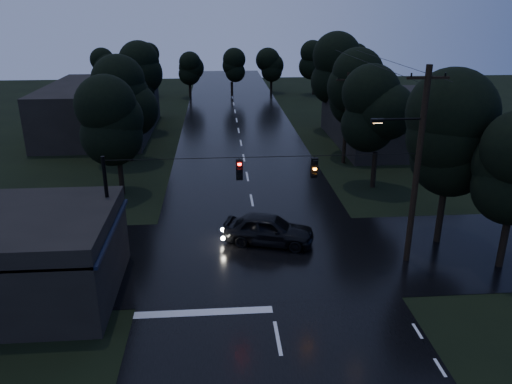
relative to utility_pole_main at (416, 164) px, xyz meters
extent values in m
cube|color=black|center=(-7.41, 19.00, -5.26)|extent=(12.00, 120.00, 0.02)
cube|color=black|center=(-7.41, 1.00, -5.26)|extent=(60.00, 9.00, 0.02)
cube|color=black|center=(-17.41, -2.00, -2.06)|extent=(6.00, 7.00, 0.12)
cube|color=black|center=(-14.41, -2.00, -2.06)|extent=(0.30, 7.00, 0.15)
cylinder|color=black|center=(-14.61, -5.00, -3.76)|extent=(0.10, 0.10, 3.00)
cylinder|color=black|center=(-14.61, 1.00, -3.76)|extent=(0.10, 0.10, 3.00)
cube|color=#FFDC66|center=(-14.46, -3.50, -2.76)|extent=(0.06, 1.60, 0.50)
cube|color=#FFDC66|center=(-14.46, -0.80, -2.76)|extent=(0.06, 1.20, 0.50)
cube|color=black|center=(6.59, 23.00, -3.06)|extent=(10.00, 14.00, 4.40)
cube|color=black|center=(-21.41, 29.00, -2.76)|extent=(10.00, 16.00, 5.00)
cylinder|color=black|center=(0.09, 0.00, -0.26)|extent=(0.30, 0.30, 10.00)
cube|color=black|center=(0.09, 0.00, 4.14)|extent=(2.00, 0.12, 0.12)
cylinder|color=black|center=(-1.01, 0.00, 2.24)|extent=(2.20, 0.10, 0.10)
cube|color=black|center=(-2.11, 0.00, 2.19)|extent=(0.60, 0.25, 0.18)
cube|color=#FFB266|center=(-2.11, 0.00, 2.09)|extent=(0.45, 0.18, 0.03)
cylinder|color=black|center=(0.89, 17.00, -1.51)|extent=(0.30, 0.30, 7.50)
cube|color=black|center=(0.89, 17.00, 1.64)|extent=(2.00, 0.12, 0.12)
cylinder|color=black|center=(-14.91, 0.00, -2.26)|extent=(0.18, 0.18, 6.00)
cylinder|color=black|center=(-7.41, 0.00, 0.54)|extent=(15.00, 0.03, 0.03)
cube|color=black|center=(-8.61, 0.00, -0.06)|extent=(0.32, 0.25, 1.00)
sphere|color=#FF0C07|center=(-8.61, -0.15, -0.06)|extent=(0.18, 0.18, 0.18)
cube|color=black|center=(-5.01, 0.00, -0.06)|extent=(0.32, 0.25, 1.00)
sphere|color=orange|center=(-5.01, -0.15, -0.06)|extent=(0.18, 0.18, 0.18)
cylinder|color=black|center=(2.59, 2.00, -3.86)|extent=(0.36, 0.36, 2.80)
sphere|color=black|center=(2.59, 2.00, -0.46)|extent=(4.48, 4.48, 4.48)
sphere|color=black|center=(2.59, 2.00, 0.74)|extent=(4.48, 4.48, 4.48)
sphere|color=black|center=(2.59, 2.00, 1.94)|extent=(4.48, 4.48, 4.48)
cylinder|color=black|center=(4.59, -1.00, -4.03)|extent=(0.36, 0.36, 2.45)
cylinder|color=black|center=(-16.41, 11.00, -4.03)|extent=(0.36, 0.36, 2.45)
sphere|color=black|center=(-16.41, 11.00, -1.06)|extent=(3.92, 3.92, 3.92)
sphere|color=black|center=(-16.41, 11.00, -0.01)|extent=(3.92, 3.92, 3.92)
sphere|color=black|center=(-16.41, 11.00, 1.04)|extent=(3.92, 3.92, 3.92)
cylinder|color=black|center=(-17.01, 19.00, -3.95)|extent=(0.36, 0.36, 2.62)
sphere|color=black|center=(-17.01, 19.00, -0.76)|extent=(4.20, 4.20, 4.20)
sphere|color=black|center=(-17.01, 19.00, 0.37)|extent=(4.20, 4.20, 4.20)
sphere|color=black|center=(-17.01, 19.00, 1.49)|extent=(4.20, 4.20, 4.20)
cylinder|color=black|center=(-17.61, 29.00, -3.86)|extent=(0.36, 0.36, 2.80)
sphere|color=black|center=(-17.61, 29.00, -0.46)|extent=(4.48, 4.48, 4.48)
sphere|color=black|center=(-17.61, 29.00, 0.74)|extent=(4.48, 4.48, 4.48)
sphere|color=black|center=(-17.61, 29.00, 1.94)|extent=(4.48, 4.48, 4.48)
cylinder|color=black|center=(1.59, 11.00, -3.95)|extent=(0.36, 0.36, 2.62)
sphere|color=black|center=(1.59, 11.00, -0.76)|extent=(4.20, 4.20, 4.20)
sphere|color=black|center=(1.59, 11.00, 0.37)|extent=(4.20, 4.20, 4.20)
sphere|color=black|center=(1.59, 11.00, 1.49)|extent=(4.20, 4.20, 4.20)
cylinder|color=black|center=(2.19, 19.00, -3.86)|extent=(0.36, 0.36, 2.80)
sphere|color=black|center=(2.19, 19.00, -0.46)|extent=(4.48, 4.48, 4.48)
sphere|color=black|center=(2.19, 19.00, 0.74)|extent=(4.48, 4.48, 4.48)
sphere|color=black|center=(2.19, 19.00, 1.94)|extent=(4.48, 4.48, 4.48)
cylinder|color=black|center=(2.79, 29.00, -3.77)|extent=(0.36, 0.36, 2.97)
sphere|color=black|center=(2.79, 29.00, -0.16)|extent=(4.76, 4.76, 4.76)
sphere|color=black|center=(2.79, 29.00, 1.12)|extent=(4.76, 4.76, 4.76)
sphere|color=black|center=(2.79, 29.00, 2.39)|extent=(4.76, 4.76, 4.76)
imported|color=black|center=(-6.92, 2.51, -4.41)|extent=(5.37, 3.35, 1.71)
camera|label=1|loc=(-9.57, -22.50, 7.33)|focal=35.00mm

